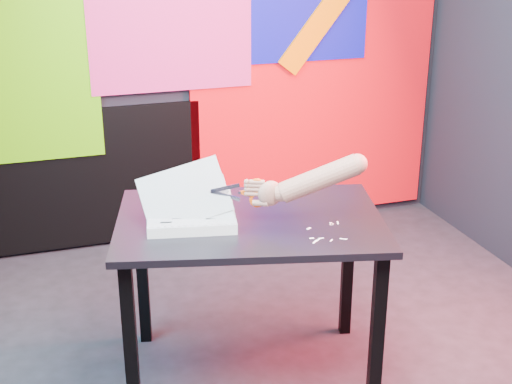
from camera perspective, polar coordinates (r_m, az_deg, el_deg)
name	(u,v)px	position (r m, az deg, el deg)	size (l,w,h in m)	color
room	(306,66)	(2.88, 4.00, 10.00)	(3.01, 3.01, 2.71)	black
backdrop	(224,85)	(4.34, -2.58, 8.51)	(2.88, 0.05, 2.08)	red
work_table	(250,241)	(2.96, -0.49, -3.93)	(1.23, 0.96, 0.75)	black
printout_stack	(191,218)	(2.87, -5.21, -2.05)	(0.39, 0.32, 0.27)	white
scissors	(253,193)	(2.82, -0.22, -0.07)	(0.20, 0.10, 0.12)	#9EA1BA
hand_forearm	(311,181)	(2.79, 4.43, 0.90)	(0.43, 0.23, 0.23)	#B06A5B
paper_clippings	(325,233)	(2.80, 5.54, -3.26)	(0.18, 0.17, 0.00)	white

